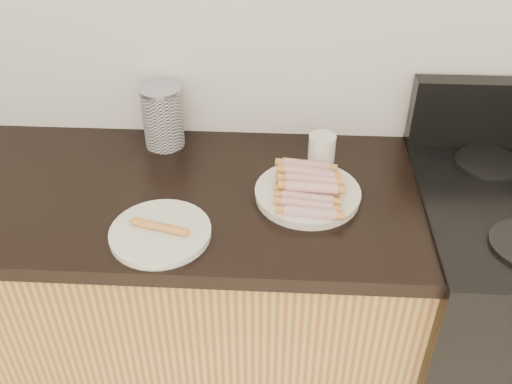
# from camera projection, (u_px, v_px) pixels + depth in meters

# --- Properties ---
(wall_back) EXTENTS (4.00, 0.04, 2.60)m
(wall_back) POSITION_uv_depth(u_px,v_px,m) (273.00, 2.00, 1.50)
(wall_back) COLOR silver
(wall_back) RESTS_ON ground
(cabinet_base) EXTENTS (2.20, 0.59, 0.86)m
(cabinet_base) POSITION_uv_depth(u_px,v_px,m) (43.00, 306.00, 1.80)
(cabinet_base) COLOR #A98941
(cabinet_base) RESTS_ON floor
(counter_slab) EXTENTS (2.20, 0.62, 0.04)m
(counter_slab) POSITION_uv_depth(u_px,v_px,m) (6.00, 191.00, 1.53)
(counter_slab) COLOR black
(counter_slab) RESTS_ON cabinet_base
(burner_far_left) EXTENTS (0.18, 0.18, 0.01)m
(burner_far_left) POSITION_uv_depth(u_px,v_px,m) (489.00, 163.00, 1.57)
(burner_far_left) COLOR black
(burner_far_left) RESTS_ON stove
(main_plate) EXTENTS (0.28, 0.28, 0.02)m
(main_plate) POSITION_uv_depth(u_px,v_px,m) (307.00, 195.00, 1.47)
(main_plate) COLOR white
(main_plate) RESTS_ON counter_slab
(side_plate) EXTENTS (0.28, 0.28, 0.02)m
(side_plate) POSITION_uv_depth(u_px,v_px,m) (160.00, 233.00, 1.35)
(side_plate) COLOR silver
(side_plate) RESTS_ON counter_slab
(hotdog_pile) EXTENTS (0.13, 0.25, 0.05)m
(hotdog_pile) POSITION_uv_depth(u_px,v_px,m) (308.00, 186.00, 1.45)
(hotdog_pile) COLOR maroon
(hotdog_pile) RESTS_ON main_plate
(plain_sausages) EXTENTS (0.13, 0.05, 0.02)m
(plain_sausages) POSITION_uv_depth(u_px,v_px,m) (160.00, 227.00, 1.34)
(plain_sausages) COLOR tan
(plain_sausages) RESTS_ON side_plate
(canister) EXTENTS (0.12, 0.12, 0.18)m
(canister) POSITION_uv_depth(u_px,v_px,m) (163.00, 117.00, 1.63)
(canister) COLOR silver
(canister) RESTS_ON counter_slab
(mug) EXTENTS (0.10, 0.10, 0.09)m
(mug) POSITION_uv_depth(u_px,v_px,m) (322.00, 151.00, 1.57)
(mug) COLOR white
(mug) RESTS_ON counter_slab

